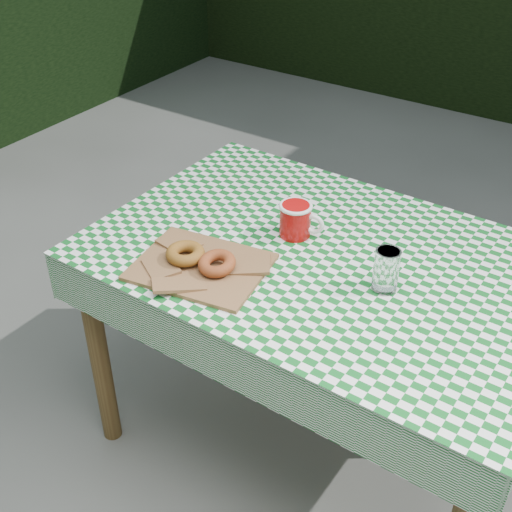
{
  "coord_description": "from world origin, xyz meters",
  "views": [
    {
      "loc": [
        0.54,
        -1.52,
        1.79
      ],
      "look_at": [
        -0.27,
        -0.31,
        0.79
      ],
      "focal_mm": 47.14,
      "sensor_mm": 36.0,
      "label": 1
    }
  ],
  "objects_px": {
    "table": "(319,358)",
    "paper_bag": "(201,266)",
    "coffee_mug": "(295,220)",
    "drinking_glass": "(386,270)"
  },
  "relations": [
    {
      "from": "paper_bag",
      "to": "drinking_glass",
      "type": "xyz_separation_m",
      "value": [
        0.44,
        0.19,
        0.05
      ]
    },
    {
      "from": "coffee_mug",
      "to": "table",
      "type": "bearing_deg",
      "value": -27.95
    },
    {
      "from": "table",
      "to": "paper_bag",
      "type": "relative_size",
      "value": 3.76
    },
    {
      "from": "paper_bag",
      "to": "drinking_glass",
      "type": "relative_size",
      "value": 2.91
    },
    {
      "from": "table",
      "to": "drinking_glass",
      "type": "bearing_deg",
      "value": -13.66
    },
    {
      "from": "coffee_mug",
      "to": "drinking_glass",
      "type": "xyz_separation_m",
      "value": [
        0.32,
        -0.09,
        0.01
      ]
    },
    {
      "from": "table",
      "to": "drinking_glass",
      "type": "height_order",
      "value": "drinking_glass"
    },
    {
      "from": "drinking_glass",
      "to": "coffee_mug",
      "type": "bearing_deg",
      "value": 163.92
    },
    {
      "from": "paper_bag",
      "to": "drinking_glass",
      "type": "height_order",
      "value": "drinking_glass"
    },
    {
      "from": "table",
      "to": "paper_bag",
      "type": "bearing_deg",
      "value": -134.89
    }
  ]
}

